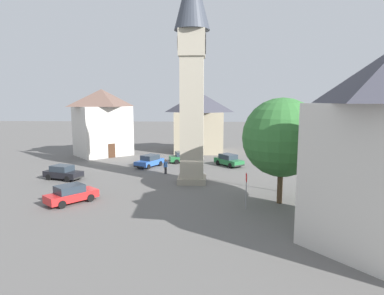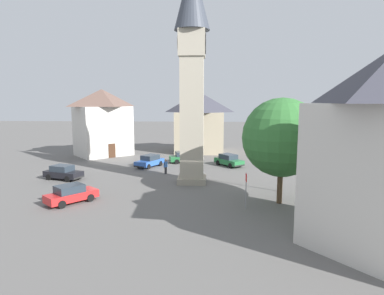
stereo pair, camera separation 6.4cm
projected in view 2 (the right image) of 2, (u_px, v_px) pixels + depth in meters
name	position (u px, v px, depth m)	size (l,w,h in m)	color
ground_plane	(192.00, 182.00, 33.94)	(200.00, 200.00, 0.00)	#605E5B
clock_tower	(192.00, 54.00, 32.12)	(3.49, 3.49, 22.02)	gray
car_blue_kerb	(229.00, 160.00, 42.42)	(4.30, 3.86, 1.53)	#236B38
car_silver_kerb	(150.00, 161.00, 41.81)	(4.44, 3.42, 1.53)	#2D5BB7
car_red_corner	(63.00, 172.00, 35.12)	(2.87, 4.45, 1.53)	black
car_white_side	(71.00, 194.00, 27.00)	(4.24, 3.95, 1.53)	red
car_black_far	(184.00, 157.00, 44.71)	(2.77, 4.44, 1.53)	#236B38
pedestrian	(166.00, 165.00, 37.73)	(0.44, 0.40, 1.69)	black
tree	(282.00, 138.00, 26.29)	(6.37, 6.37, 8.64)	brown
building_shop_left	(200.00, 122.00, 53.68)	(7.56, 8.07, 9.80)	tan
building_terrace_right	(103.00, 122.00, 50.24)	(9.79, 9.93, 10.14)	beige
lamp_post	(279.00, 155.00, 30.13)	(0.36, 0.36, 5.15)	black
road_sign	(246.00, 185.00, 25.38)	(0.60, 0.07, 2.80)	gray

